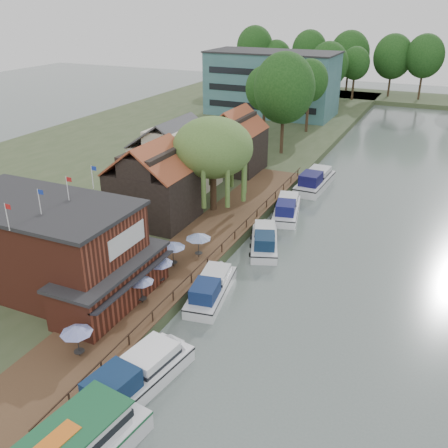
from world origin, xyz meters
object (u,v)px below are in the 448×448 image
at_px(umbrella_1, 142,289).
at_px(umbrella_3, 173,254).
at_px(umbrella_0, 78,341).
at_px(cruiser_1, 211,286).
at_px(cruiser_0, 135,374).
at_px(pub, 62,249).
at_px(umbrella_2, 160,270).
at_px(cruiser_2, 265,238).
at_px(umbrella_4, 199,245).
at_px(cruiser_3, 287,206).
at_px(cruiser_4, 315,178).
at_px(willow, 213,165).
at_px(cottage_a, 153,182).
at_px(cottage_b, 176,154).
at_px(cottage_c, 235,140).
at_px(hotel_block, 272,83).

xyz_separation_m(umbrella_1, umbrella_3, (-0.71, 6.04, 0.00)).
distance_m(umbrella_0, cruiser_1, 12.31).
xyz_separation_m(umbrella_1, cruiser_0, (4.11, -7.18, -1.06)).
height_order(pub, umbrella_2, pub).
bearing_deg(umbrella_0, pub, 135.38).
bearing_deg(cruiser_2, cruiser_1, -114.64).
height_order(umbrella_4, cruiser_2, umbrella_4).
xyz_separation_m(cruiser_3, cruiser_4, (0.49, 10.23, 0.17)).
bearing_deg(willow, cruiser_2, -29.72).
distance_m(cottage_a, umbrella_3, 11.12).
relative_size(cruiser_0, cruiser_4, 0.96).
xyz_separation_m(cottage_b, cruiser_4, (15.20, 9.49, -3.97)).
height_order(willow, umbrella_0, willow).
height_order(cottage_c, umbrella_0, cottage_c).
bearing_deg(cottage_a, umbrella_1, -61.72).
bearing_deg(willow, hotel_block, 102.71).
relative_size(pub, cruiser_1, 2.25).
bearing_deg(cruiser_2, umbrella_0, -122.34).
bearing_deg(umbrella_3, umbrella_1, -83.31).
relative_size(cottage_b, cruiser_4, 0.92).
xyz_separation_m(cottage_a, cruiser_0, (11.75, -21.39, -4.03)).
bearing_deg(cruiser_3, umbrella_2, -114.48).
distance_m(hotel_block, umbrella_3, 65.84).
bearing_deg(umbrella_1, cottage_c, 101.32).
height_order(cruiser_2, cruiser_3, cruiser_3).
bearing_deg(pub, cruiser_2, 54.27).
xyz_separation_m(hotel_block, umbrella_1, (14.65, -70.21, -4.86)).
distance_m(pub, cruiser_0, 12.97).
height_order(cottage_c, umbrella_1, cottage_c).
height_order(cottage_a, cruiser_1, cottage_a).
bearing_deg(cruiser_4, cruiser_1, -89.76).
relative_size(hotel_block, umbrella_2, 10.69).
bearing_deg(cruiser_2, cottage_b, 128.41).
bearing_deg(cruiser_4, cruiser_2, -88.05).
height_order(umbrella_0, cruiser_2, umbrella_0).
relative_size(cottage_b, umbrella_2, 4.04).
xyz_separation_m(cottage_c, umbrella_0, (6.38, -40.29, -2.96)).
bearing_deg(cottage_b, cruiser_4, 31.98).
relative_size(willow, umbrella_4, 4.39).
xyz_separation_m(cottage_a, umbrella_0, (7.38, -21.29, -2.96)).
distance_m(umbrella_3, umbrella_4, 2.76).
xyz_separation_m(umbrella_4, cruiser_3, (3.54, 14.95, -1.18)).
xyz_separation_m(cottage_c, cruiser_2, (11.22, -18.41, -4.19)).
bearing_deg(hotel_block, cruiser_1, -74.39).
xyz_separation_m(pub, cruiser_1, (10.36, 5.29, -3.59)).
xyz_separation_m(umbrella_0, cruiser_1, (3.98, 11.58, -1.23)).
bearing_deg(umbrella_1, cruiser_0, -60.26).
bearing_deg(pub, cottage_b, 99.09).
bearing_deg(willow, cruiser_1, -65.00).
relative_size(willow, cruiser_0, 1.04).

